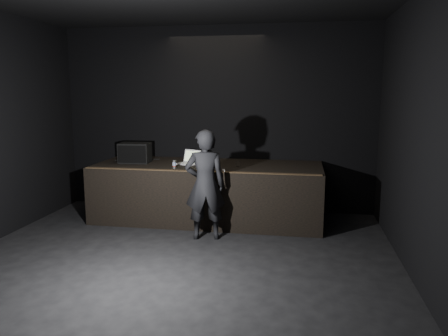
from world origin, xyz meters
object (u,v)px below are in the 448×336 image
stage_riser (208,192)px  stage_monitor (135,153)px  laptop (189,160)px  beer_can (174,164)px  person (205,185)px

stage_riser → stage_monitor: 1.51m
stage_riser → laptop: size_ratio=9.01×
stage_riser → stage_monitor: bearing=-178.1°
laptop → beer_can: size_ratio=3.14×
beer_can → person: size_ratio=0.08×
beer_can → person: 0.88m
stage_monitor → laptop: size_ratio=1.28×
laptop → beer_can: (-0.13, -0.50, 0.01)m
stage_monitor → stage_riser: bearing=-2.4°
laptop → stage_riser: bearing=22.1°
stage_riser → beer_can: beer_can is taller
stage_monitor → person: bearing=-37.8°
stage_riser → beer_can: 0.90m
stage_monitor → laptop: stage_monitor is taller
beer_can → stage_monitor: bearing=152.4°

